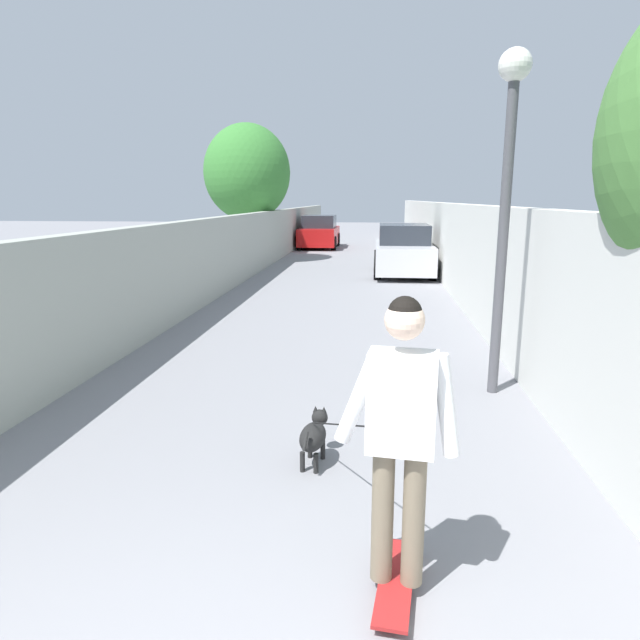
# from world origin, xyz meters

# --- Properties ---
(ground_plane) EXTENTS (80.00, 80.00, 0.00)m
(ground_plane) POSITION_xyz_m (14.00, 0.00, 0.00)
(ground_plane) COLOR gray
(wall_left) EXTENTS (48.00, 0.30, 1.88)m
(wall_left) POSITION_xyz_m (12.00, 2.93, 0.94)
(wall_left) COLOR #999E93
(wall_left) RESTS_ON ground
(fence_right) EXTENTS (48.00, 0.30, 2.19)m
(fence_right) POSITION_xyz_m (12.00, -2.93, 1.10)
(fence_right) COLOR silver
(fence_right) RESTS_ON ground
(tree_left_mid) EXTENTS (3.14, 3.14, 4.97)m
(tree_left_mid) POSITION_xyz_m (19.00, 3.80, 3.23)
(tree_left_mid) COLOR brown
(tree_left_mid) RESTS_ON ground
(lamp_post) EXTENTS (0.36, 0.36, 3.91)m
(lamp_post) POSITION_xyz_m (5.25, -2.38, 2.71)
(lamp_post) COLOR #4C4C51
(lamp_post) RESTS_ON ground
(skateboard) EXTENTS (0.82, 0.30, 0.08)m
(skateboard) POSITION_xyz_m (1.59, -1.09, 0.07)
(skateboard) COLOR maroon
(skateboard) RESTS_ON ground
(person_skateboarder) EXTENTS (0.26, 0.72, 1.72)m
(person_skateboarder) POSITION_xyz_m (1.59, -1.09, 1.10)
(person_skateboarder) COLOR #726651
(person_skateboarder) RESTS_ON skateboard
(dog) EXTENTS (1.91, 0.82, 1.06)m
(dog) POSITION_xyz_m (3.17, -0.42, 0.27)
(dog) COLOR black
(dog) RESTS_ON ground
(car_near) EXTENTS (3.96, 1.80, 1.54)m
(car_near) POSITION_xyz_m (15.97, -1.78, 0.71)
(car_near) COLOR silver
(car_near) RESTS_ON ground
(car_far) EXTENTS (3.81, 1.80, 1.54)m
(car_far) POSITION_xyz_m (25.13, 1.78, 0.71)
(car_far) COLOR #B71414
(car_far) RESTS_ON ground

